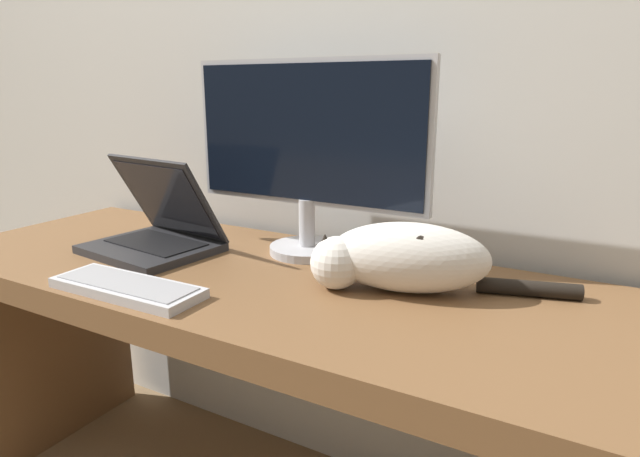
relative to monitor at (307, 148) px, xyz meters
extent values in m
cube|color=silver|center=(-0.04, 0.18, 0.33)|extent=(6.40, 0.06, 2.60)
cube|color=brown|center=(-0.04, -0.18, -0.29)|extent=(1.65, 0.61, 0.06)
cube|color=brown|center=(-0.83, -0.18, -0.64)|extent=(0.04, 0.56, 0.64)
cylinder|color=#B2B2B7|center=(0.00, 0.00, -0.25)|extent=(0.19, 0.19, 0.02)
cylinder|color=#B2B2B7|center=(0.00, 0.00, -0.18)|extent=(0.04, 0.04, 0.12)
cube|color=#B2B2B7|center=(0.00, 0.00, 0.03)|extent=(0.62, 0.02, 0.34)
cube|color=black|center=(0.00, -0.01, 0.03)|extent=(0.60, 0.01, 0.32)
cube|color=#232326|center=(-0.35, -0.19, -0.25)|extent=(0.33, 0.28, 0.02)
cube|color=black|center=(-0.34, -0.17, -0.24)|extent=(0.26, 0.16, 0.00)
cube|color=#232326|center=(-0.34, -0.13, -0.13)|extent=(0.31, 0.16, 0.22)
cube|color=black|center=(-0.34, -0.13, -0.14)|extent=(0.28, 0.14, 0.19)
cube|color=#BCBCC1|center=(-0.18, -0.41, -0.25)|extent=(0.33, 0.12, 0.02)
cube|color=#939397|center=(-0.18, -0.41, -0.24)|extent=(0.31, 0.10, 0.00)
ellipsoid|color=silver|center=(0.31, -0.12, -0.19)|extent=(0.35, 0.23, 0.14)
ellipsoid|color=black|center=(0.32, -0.12, -0.15)|extent=(0.17, 0.14, 0.06)
sphere|color=silver|center=(0.18, -0.18, -0.21)|extent=(0.11, 0.11, 0.11)
cone|color=black|center=(0.15, -0.19, -0.16)|extent=(0.03, 0.03, 0.03)
cone|color=black|center=(0.20, -0.17, -0.16)|extent=(0.03, 0.03, 0.03)
cylinder|color=black|center=(0.53, -0.03, -0.24)|extent=(0.20, 0.09, 0.03)
camera|label=1|loc=(0.65, -1.10, 0.14)|focal=30.00mm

